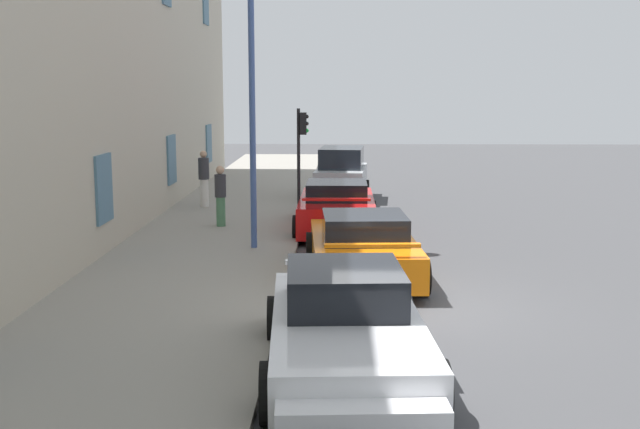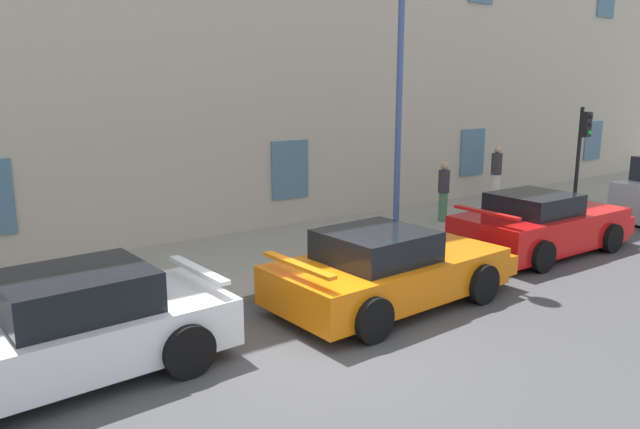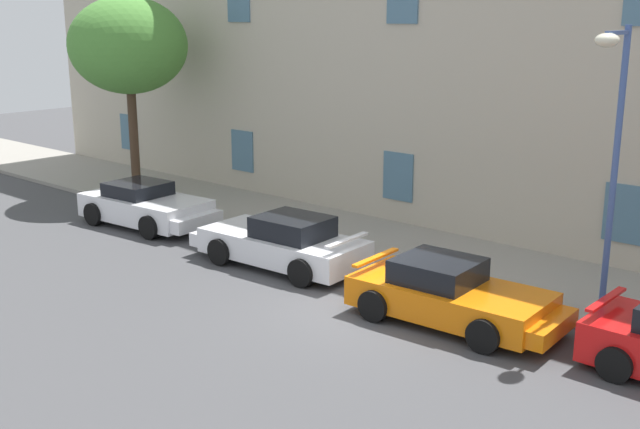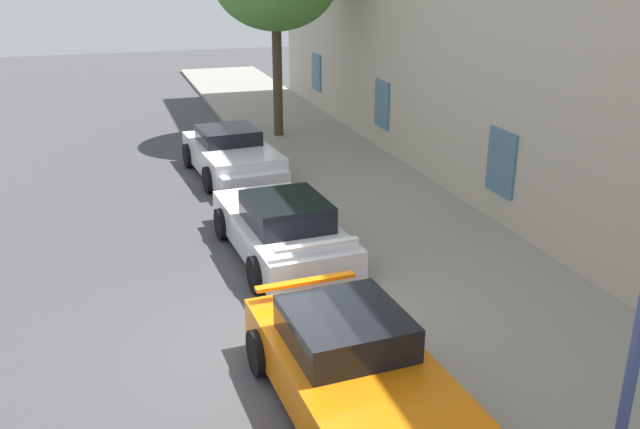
{
  "view_description": "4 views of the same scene",
  "coord_description": "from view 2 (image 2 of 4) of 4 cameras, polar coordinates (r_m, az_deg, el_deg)",
  "views": [
    {
      "loc": [
        -13.26,
        1.17,
        3.77
      ],
      "look_at": [
        0.13,
        1.46,
        1.59
      ],
      "focal_mm": 43.7,
      "sensor_mm": 36.0,
      "label": 1
    },
    {
      "loc": [
        -4.83,
        -6.79,
        3.76
      ],
      "look_at": [
        0.7,
        0.98,
        1.7
      ],
      "focal_mm": 33.85,
      "sensor_mm": 36.0,
      "label": 2
    },
    {
      "loc": [
        10.22,
        -13.04,
        6.5
      ],
      "look_at": [
        -2.13,
        1.02,
        1.64
      ],
      "focal_mm": 43.57,
      "sensor_mm": 36.0,
      "label": 3
    },
    {
      "loc": [
        9.42,
        -2.24,
        5.92
      ],
      "look_at": [
        -2.7,
        1.65,
        1.15
      ],
      "focal_mm": 38.05,
      "sensor_mm": 36.0,
      "label": 4
    }
  ],
  "objects": [
    {
      "name": "traffic_light",
      "position": [
        17.59,
        23.55,
        6.19
      ],
      "size": [
        0.22,
        0.36,
        3.03
      ],
      "color": "black",
      "rests_on": "sidewalk"
    },
    {
      "name": "pedestrian_admiring",
      "position": [
        16.5,
        11.6,
        2.26
      ],
      "size": [
        0.34,
        0.34,
        1.61
      ],
      "color": "#4C7F59",
      "rests_on": "sidewalk"
    },
    {
      "name": "ground_plane",
      "position": [
        9.14,
        -0.02,
        -12.09
      ],
      "size": [
        80.0,
        80.0,
        0.0
      ],
      "primitive_type": "plane",
      "color": "#444447"
    },
    {
      "name": "sidewalk",
      "position": [
        12.56,
        -11.25,
        -5.12
      ],
      "size": [
        60.0,
        4.2,
        0.14
      ],
      "primitive_type": "cube",
      "color": "gray",
      "rests_on": "ground"
    },
    {
      "name": "sportscar_white_middle",
      "position": [
        10.62,
        7.01,
        -5.13
      ],
      "size": [
        4.7,
        2.39,
        1.36
      ],
      "color": "orange",
      "rests_on": "ground"
    },
    {
      "name": "street_lamp",
      "position": [
        13.17,
        8.84,
        14.6
      ],
      "size": [
        0.44,
        1.42,
        6.15
      ],
      "color": "#3F5999",
      "rests_on": "sidewalk"
    },
    {
      "name": "pedestrian_strolling",
      "position": [
        19.75,
        16.31,
        3.8
      ],
      "size": [
        0.38,
        0.38,
        1.74
      ],
      "color": "silver",
      "rests_on": "sidewalk"
    },
    {
      "name": "sportscar_yellow_flank",
      "position": [
        8.52,
        -24.91,
        -10.56
      ],
      "size": [
        5.03,
        2.35,
        1.41
      ],
      "color": "white",
      "rests_on": "ground"
    },
    {
      "name": "sportscar_tail_end",
      "position": [
        14.73,
        20.46,
        -0.93
      ],
      "size": [
        4.55,
        2.19,
        1.39
      ],
      "color": "red",
      "rests_on": "ground"
    }
  ]
}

